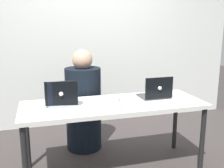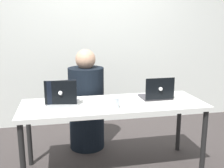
% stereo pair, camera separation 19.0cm
% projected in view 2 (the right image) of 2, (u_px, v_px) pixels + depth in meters
% --- Properties ---
extents(back_wall, '(4.72, 0.10, 2.70)m').
position_uv_depth(back_wall, '(93.00, 35.00, 3.89)').
color(back_wall, silver).
rests_on(back_wall, ground).
extents(desk, '(1.81, 0.65, 0.73)m').
position_uv_depth(desk, '(113.00, 109.00, 2.62)').
color(desk, silver).
rests_on(desk, ground).
extents(person_at_center, '(0.50, 0.50, 1.21)m').
position_uv_depth(person_at_center, '(87.00, 105.00, 3.17)').
color(person_at_center, black).
rests_on(person_at_center, ground).
extents(laptop_back_right, '(0.31, 0.28, 0.24)m').
position_uv_depth(laptop_back_right, '(157.00, 94.00, 2.75)').
color(laptop_back_right, '#39373D').
rests_on(laptop_back_right, desk).
extents(laptop_front_left, '(0.30, 0.30, 0.25)m').
position_uv_depth(laptop_front_left, '(63.00, 102.00, 2.44)').
color(laptop_front_left, '#B4B8B8').
rests_on(laptop_front_left, desk).
extents(laptop_back_left, '(0.34, 0.31, 0.25)m').
position_uv_depth(laptop_back_left, '(62.00, 98.00, 2.58)').
color(laptop_back_left, silver).
rests_on(laptop_back_left, desk).
extents(water_glass_center, '(0.08, 0.08, 0.10)m').
position_uv_depth(water_glass_center, '(115.00, 104.00, 2.43)').
color(water_glass_center, silver).
rests_on(water_glass_center, desk).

